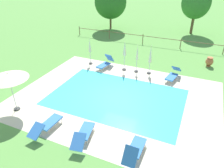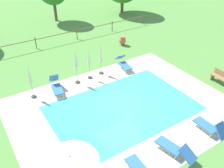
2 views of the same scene
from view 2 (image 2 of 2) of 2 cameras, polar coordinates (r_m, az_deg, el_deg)
The scene contains 16 objects.
ground_plane at distance 14.78m, azimuth 2.50°, elevation -5.59°, with size 160.00×160.00×0.00m, color #599342.
pool_deck_paving at distance 14.78m, azimuth 2.50°, elevation -5.58°, with size 12.71×9.84×0.01m, color beige.
swimming_pool_water at distance 14.78m, azimuth 2.50°, elevation -5.58°, with size 8.45×5.58×0.01m, color #42CCD6.
pool_coping_rim at distance 14.78m, azimuth 2.50°, elevation -5.57°, with size 8.93×6.06×0.01m.
sun_lounger_north_near_steps at distance 18.73m, azimuth 2.73°, elevation 4.78°, with size 0.93×2.06×0.86m.
sun_lounger_north_far at distance 16.39m, azimuth -12.81°, elevation -0.48°, with size 0.92×1.90×1.01m.
sun_lounger_north_end at distance 13.92m, azimuth 21.80°, elevation -9.21°, with size 0.60×1.86×0.98m.
sun_lounger_south_near_corner at distance 12.31m, azimuth 14.21°, elevation -14.25°, with size 0.98×2.11×0.79m.
patio_umbrella_open_foreground at distance 9.22m, azimuth -9.82°, elevation -16.86°, with size 2.15×2.15×2.45m.
patio_umbrella_closed_row_west at distance 16.41m, azimuth -8.41°, elevation 5.25°, with size 0.32×0.32×2.46m.
patio_umbrella_closed_row_mid_west at distance 17.48m, azimuth -2.64°, elevation 6.63°, with size 0.32×0.32×2.32m.
patio_umbrella_closed_row_centre at distance 15.67m, azimuth -18.54°, elevation 1.43°, with size 0.32×0.32×2.26m.
patio_umbrella_closed_row_mid_east at distance 16.99m, azimuth -5.37°, elevation 5.36°, with size 0.32×0.32×2.26m.
wooden_bench_lawn_side at distance 18.38m, azimuth 24.10°, elevation 1.43°, with size 0.50×1.52×0.87m.
terracotta_urn_near_fence at distance 22.61m, azimuth 2.44°, elevation 10.05°, with size 0.62×0.62×0.79m.
perimeter_fence at distance 23.30m, azimuth -12.66°, elevation 10.73°, with size 20.04×0.08×1.05m.
Camera 2 is at (-6.81, -9.36, 9.19)m, focal length 39.39 mm.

